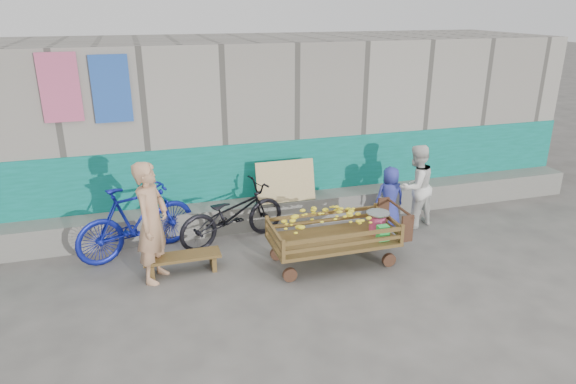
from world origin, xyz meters
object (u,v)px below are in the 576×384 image
object	(u,v)px
bench	(182,260)
woman	(416,186)
banana_cart	(331,228)
child	(390,196)
bicycle_blue	(137,220)
bicycle_dark	(232,214)
vendor_man	(152,222)

from	to	relation	value
bench	woman	bearing A→B (deg)	7.37
banana_cart	child	xyz separation A→B (m)	(1.47, 1.02, -0.05)
banana_cart	bicycle_blue	size ratio (longest dim) A/B	1.06
bicycle_blue	bicycle_dark	bearing A→B (deg)	-112.43
vendor_man	woman	bearing A→B (deg)	-54.61
bicycle_dark	woman	bearing A→B (deg)	-112.41
bicycle_blue	bench	bearing A→B (deg)	-165.94
bench	woman	size ratio (longest dim) A/B	0.75
child	bicycle_dark	world-z (taller)	child
child	bicycle_blue	size ratio (longest dim) A/B	0.56
bench	vendor_man	bearing A→B (deg)	-168.21
vendor_man	woman	world-z (taller)	vendor_man
vendor_man	banana_cart	bearing A→B (deg)	-69.00
bench	bicycle_blue	size ratio (longest dim) A/B	0.58
bench	vendor_man	xyz separation A→B (m)	(-0.36, -0.08, 0.65)
child	bicycle_dark	xyz separation A→B (m)	(-2.69, 0.11, -0.04)
vendor_man	bicycle_blue	distance (m)	0.92
child	bicycle_dark	distance (m)	2.69
vendor_man	bicycle_dark	size ratio (longest dim) A/B	0.93
vendor_man	bench	bearing A→B (deg)	-50.57
bicycle_blue	woman	bearing A→B (deg)	-115.74
bicycle_dark	bicycle_blue	world-z (taller)	bicycle_blue
vendor_man	bicycle_dark	distance (m)	1.55
vendor_man	child	distance (m)	4.01
bench	bicycle_dark	world-z (taller)	bicycle_dark
child	bicycle_dark	bearing A→B (deg)	1.67
bench	child	size ratio (longest dim) A/B	1.03
banana_cart	bicycle_dark	size ratio (longest dim) A/B	1.09
child	bicycle_dark	size ratio (longest dim) A/B	0.57
banana_cart	bench	size ratio (longest dim) A/B	1.84
banana_cart	bicycle_dark	distance (m)	1.67
vendor_man	bicycle_blue	size ratio (longest dim) A/B	0.91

